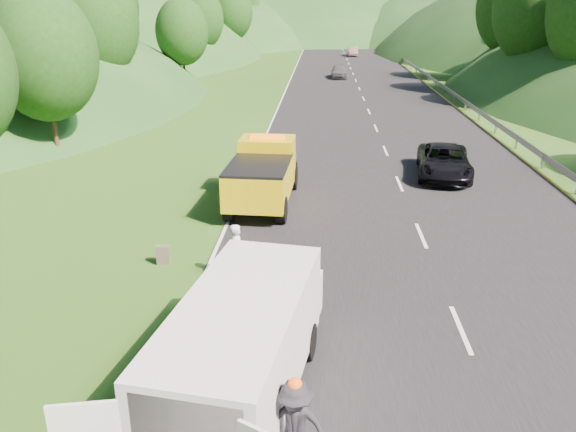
# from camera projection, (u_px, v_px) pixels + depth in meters

# --- Properties ---
(ground) EXTENTS (320.00, 320.00, 0.00)m
(ground) POSITION_uv_depth(u_px,v_px,m) (337.00, 288.00, 15.88)
(ground) COLOR #38661E
(ground) RESTS_ON ground
(road_surface) EXTENTS (14.00, 200.00, 0.02)m
(road_surface) POSITION_uv_depth(u_px,v_px,m) (359.00, 89.00, 53.05)
(road_surface) COLOR black
(road_surface) RESTS_ON ground
(guardrail) EXTENTS (0.06, 140.00, 1.52)m
(guardrail) POSITION_uv_depth(u_px,v_px,m) (417.00, 74.00, 64.32)
(guardrail) COLOR gray
(guardrail) RESTS_ON ground
(tree_line_left) EXTENTS (14.00, 140.00, 14.00)m
(tree_line_left) POSITION_uv_depth(u_px,v_px,m) (180.00, 66.00, 72.94)
(tree_line_left) COLOR #1F4C16
(tree_line_left) RESTS_ON ground
(tree_line_right) EXTENTS (14.00, 140.00, 14.00)m
(tree_line_right) POSITION_uv_depth(u_px,v_px,m) (509.00, 68.00, 70.62)
(tree_line_right) COLOR #1F4C16
(tree_line_right) RESTS_ON ground
(hills_backdrop) EXTENTS (201.00, 288.60, 44.00)m
(hills_backdrop) POSITION_uv_depth(u_px,v_px,m) (351.00, 36.00, 141.26)
(hills_backdrop) COLOR #2D5B23
(hills_backdrop) RESTS_ON ground
(tow_truck) EXTENTS (2.54, 6.07, 2.56)m
(tow_truck) POSITION_uv_depth(u_px,v_px,m) (264.00, 173.00, 22.23)
(tow_truck) COLOR black
(tow_truck) RESTS_ON ground
(white_van) EXTENTS (3.90, 7.06, 2.38)m
(white_van) POSITION_uv_depth(u_px,v_px,m) (244.00, 343.00, 10.95)
(white_van) COLOR black
(white_van) RESTS_ON ground
(woman) EXTENTS (0.50, 0.66, 1.72)m
(woman) POSITION_uv_depth(u_px,v_px,m) (238.00, 280.00, 16.36)
(woman) COLOR silver
(woman) RESTS_ON ground
(child) EXTENTS (0.63, 0.61, 1.02)m
(child) POSITION_uv_depth(u_px,v_px,m) (245.00, 291.00, 15.75)
(child) COLOR tan
(child) RESTS_ON ground
(suitcase) EXTENTS (0.40, 0.24, 0.62)m
(suitcase) POSITION_uv_depth(u_px,v_px,m) (163.00, 255.00, 17.25)
(suitcase) COLOR #524F3D
(suitcase) RESTS_ON ground
(passing_suv) EXTENTS (2.99, 5.33, 1.41)m
(passing_suv) POSITION_uv_depth(u_px,v_px,m) (443.00, 176.00, 26.17)
(passing_suv) COLOR black
(passing_suv) RESTS_ON ground
(dist_car_a) EXTENTS (1.65, 4.11, 1.40)m
(dist_car_a) POSITION_uv_depth(u_px,v_px,m) (339.00, 78.00, 60.78)
(dist_car_a) COLOR #464549
(dist_car_a) RESTS_ON ground
(dist_car_b) EXTENTS (1.46, 4.19, 1.38)m
(dist_car_b) POSITION_uv_depth(u_px,v_px,m) (353.00, 56.00, 86.33)
(dist_car_b) COLOR brown
(dist_car_b) RESTS_ON ground
(dist_car_c) EXTENTS (2.17, 5.33, 1.55)m
(dist_car_c) POSITION_uv_depth(u_px,v_px,m) (335.00, 47.00, 103.62)
(dist_car_c) COLOR #95574A
(dist_car_c) RESTS_ON ground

